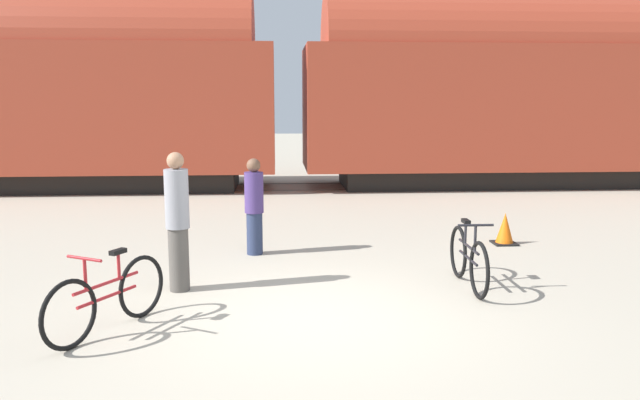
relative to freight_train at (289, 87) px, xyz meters
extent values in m
plane|color=#B2A893|center=(0.00, -10.89, -2.85)|extent=(80.00, 80.00, 0.00)
cube|color=black|center=(-7.33, 0.00, -2.57)|extent=(11.60, 2.37, 0.55)
cube|color=#9E3823|center=(-7.33, 0.00, -0.59)|extent=(13.80, 3.16, 3.41)
cylinder|color=#9E3823|center=(-7.33, 0.00, 1.11)|extent=(12.70, 3.00, 3.00)
cube|color=black|center=(7.33, 0.00, -2.57)|extent=(11.60, 2.37, 0.55)
cube|color=#9E3823|center=(7.33, 0.00, -0.59)|extent=(13.80, 3.16, 3.41)
cylinder|color=#9E3823|center=(7.33, 0.00, 1.11)|extent=(12.70, 3.00, 3.00)
cube|color=#4C4238|center=(0.00, -0.72, -2.84)|extent=(40.47, 0.07, 0.01)
cube|color=#4C4238|center=(0.00, 0.72, -2.84)|extent=(40.47, 0.07, 0.01)
torus|color=black|center=(2.13, -10.39, -2.48)|extent=(0.06, 0.74, 0.74)
torus|color=black|center=(2.15, -9.42, -2.48)|extent=(0.06, 0.74, 0.74)
cylinder|color=black|center=(2.14, -9.91, -2.29)|extent=(0.05, 0.85, 0.04)
cylinder|color=black|center=(2.14, -9.91, -2.44)|extent=(0.05, 0.78, 0.04)
cylinder|color=black|center=(2.14, -9.74, -2.14)|extent=(0.04, 0.04, 0.31)
cube|color=black|center=(2.14, -9.74, -1.98)|extent=(0.08, 0.20, 0.05)
cylinder|color=black|center=(2.14, -10.18, -2.12)|extent=(0.04, 0.04, 0.34)
cylinder|color=black|center=(2.14, -10.18, -1.95)|extent=(0.46, 0.04, 0.03)
torus|color=black|center=(-2.48, -11.69, -2.49)|extent=(0.40, 0.65, 0.72)
torus|color=black|center=(-1.95, -10.77, -2.49)|extent=(0.40, 0.65, 0.72)
cylinder|color=#A31E23|center=(-2.21, -11.23, -2.30)|extent=(0.49, 0.83, 0.04)
cylinder|color=#A31E23|center=(-2.21, -11.23, -2.45)|extent=(0.45, 0.75, 0.04)
cylinder|color=#A31E23|center=(-2.12, -11.07, -2.15)|extent=(0.04, 0.04, 0.30)
cube|color=black|center=(-2.12, -11.07, -2.00)|extent=(0.17, 0.21, 0.05)
cylinder|color=#A31E23|center=(-2.36, -11.49, -2.13)|extent=(0.04, 0.04, 0.34)
cylinder|color=#A31E23|center=(-2.36, -11.49, -1.96)|extent=(0.42, 0.26, 0.03)
cylinder|color=#514C47|center=(-1.68, -9.78, -2.43)|extent=(0.26, 0.26, 0.84)
cylinder|color=gray|center=(-1.68, -9.78, -1.63)|extent=(0.31, 0.31, 0.77)
sphere|color=#A37556|center=(-1.68, -9.78, -1.13)|extent=(0.22, 0.22, 0.22)
cylinder|color=#283351|center=(-0.76, -7.88, -2.50)|extent=(0.26, 0.26, 0.69)
cylinder|color=#473370|center=(-0.76, -7.88, -1.83)|extent=(0.30, 0.30, 0.66)
sphere|color=brown|center=(-0.76, -7.88, -1.40)|extent=(0.22, 0.22, 0.22)
cube|color=black|center=(3.55, -7.47, -2.83)|extent=(0.40, 0.40, 0.03)
cone|color=orange|center=(3.55, -7.47, -2.57)|extent=(0.32, 0.32, 0.55)
camera|label=1|loc=(-0.40, -17.81, -0.37)|focal=35.00mm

